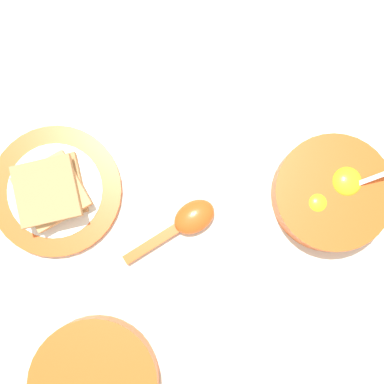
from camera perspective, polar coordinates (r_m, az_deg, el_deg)
name	(u,v)px	position (r m, az deg, el deg)	size (l,w,h in m)	color
ground_plane	(188,266)	(0.84, -0.43, -7.88)	(3.00, 3.00, 0.00)	silver
egg_bowl	(331,193)	(0.85, 14.66, -0.13)	(0.18, 0.18, 0.08)	#DB5119
toast_plate	(56,191)	(0.86, -14.31, 0.11)	(0.21, 0.21, 0.01)	#DB5119
toast_sandwich	(50,190)	(0.83, -14.91, 0.16)	(0.13, 0.13, 0.05)	tan
soup_spoon	(187,222)	(0.83, -0.56, -3.17)	(0.11, 0.15, 0.03)	#DB5119
congee_bowl	(95,382)	(0.85, -10.36, -19.32)	(0.19, 0.19, 0.05)	#DB5119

